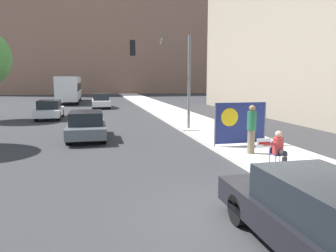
{
  "coord_description": "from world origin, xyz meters",
  "views": [
    {
      "loc": [
        -3.08,
        -5.97,
        2.98
      ],
      "look_at": [
        -0.4,
        5.87,
        1.24
      ],
      "focal_mm": 35.0,
      "sensor_mm": 36.0,
      "label": 1
    }
  ],
  "objects_px": {
    "protest_banner": "(240,123)",
    "car_on_road_midblock": "(50,110)",
    "car_on_road_nearest": "(86,125)",
    "pedestrian_behind": "(243,121)",
    "traffic_light_pole": "(167,65)",
    "seated_protester": "(279,149)",
    "car_on_road_distant": "(101,101)",
    "jogger_on_sidewalk": "(252,129)",
    "parked_car_curbside": "(320,218)",
    "city_bus_on_road": "(69,88)"
  },
  "relations": [
    {
      "from": "city_bus_on_road",
      "to": "seated_protester",
      "type": "bearing_deg",
      "value": -76.07
    },
    {
      "from": "seated_protester",
      "to": "pedestrian_behind",
      "type": "distance_m",
      "value": 5.31
    },
    {
      "from": "traffic_light_pole",
      "to": "city_bus_on_road",
      "type": "relative_size",
      "value": 0.44
    },
    {
      "from": "jogger_on_sidewalk",
      "to": "car_on_road_nearest",
      "type": "height_order",
      "value": "jogger_on_sidewalk"
    },
    {
      "from": "traffic_light_pole",
      "to": "city_bus_on_road",
      "type": "bearing_deg",
      "value": 105.47
    },
    {
      "from": "car_on_road_nearest",
      "to": "car_on_road_midblock",
      "type": "relative_size",
      "value": 1.0
    },
    {
      "from": "pedestrian_behind",
      "to": "car_on_road_distant",
      "type": "bearing_deg",
      "value": 156.34
    },
    {
      "from": "protest_banner",
      "to": "car_on_road_midblock",
      "type": "relative_size",
      "value": 0.53
    },
    {
      "from": "seated_protester",
      "to": "protest_banner",
      "type": "bearing_deg",
      "value": 87.75
    },
    {
      "from": "jogger_on_sidewalk",
      "to": "protest_banner",
      "type": "bearing_deg",
      "value": -74.42
    },
    {
      "from": "car_on_road_midblock",
      "to": "car_on_road_distant",
      "type": "bearing_deg",
      "value": 65.7
    },
    {
      "from": "traffic_light_pole",
      "to": "parked_car_curbside",
      "type": "distance_m",
      "value": 14.06
    },
    {
      "from": "pedestrian_behind",
      "to": "jogger_on_sidewalk",
      "type": "bearing_deg",
      "value": -59.82
    },
    {
      "from": "car_on_road_nearest",
      "to": "jogger_on_sidewalk",
      "type": "bearing_deg",
      "value": -41.3
    },
    {
      "from": "jogger_on_sidewalk",
      "to": "car_on_road_midblock",
      "type": "height_order",
      "value": "jogger_on_sidewalk"
    },
    {
      "from": "seated_protester",
      "to": "parked_car_curbside",
      "type": "xyz_separation_m",
      "value": [
        -2.01,
        -4.56,
        -0.11
      ]
    },
    {
      "from": "parked_car_curbside",
      "to": "car_on_road_nearest",
      "type": "xyz_separation_m",
      "value": [
        -4.0,
        12.19,
        -0.0
      ]
    },
    {
      "from": "parked_car_curbside",
      "to": "car_on_road_nearest",
      "type": "distance_m",
      "value": 12.83
    },
    {
      "from": "jogger_on_sidewalk",
      "to": "protest_banner",
      "type": "distance_m",
      "value": 1.48
    },
    {
      "from": "parked_car_curbside",
      "to": "car_on_road_nearest",
      "type": "height_order",
      "value": "parked_car_curbside"
    },
    {
      "from": "jogger_on_sidewalk",
      "to": "car_on_road_distant",
      "type": "relative_size",
      "value": 0.39
    },
    {
      "from": "parked_car_curbside",
      "to": "car_on_road_distant",
      "type": "xyz_separation_m",
      "value": [
        -2.88,
        30.26,
        0.04
      ]
    },
    {
      "from": "traffic_light_pole",
      "to": "car_on_road_midblock",
      "type": "height_order",
      "value": "traffic_light_pole"
    },
    {
      "from": "seated_protester",
      "to": "car_on_road_distant",
      "type": "xyz_separation_m",
      "value": [
        -4.89,
        25.7,
        -0.08
      ]
    },
    {
      "from": "car_on_road_midblock",
      "to": "city_bus_on_road",
      "type": "relative_size",
      "value": 0.37
    },
    {
      "from": "jogger_on_sidewalk",
      "to": "car_on_road_nearest",
      "type": "bearing_deg",
      "value": -17.46
    },
    {
      "from": "car_on_road_nearest",
      "to": "car_on_road_midblock",
      "type": "height_order",
      "value": "car_on_road_midblock"
    },
    {
      "from": "car_on_road_midblock",
      "to": "city_bus_on_road",
      "type": "bearing_deg",
      "value": 89.05
    },
    {
      "from": "protest_banner",
      "to": "car_on_road_distant",
      "type": "xyz_separation_m",
      "value": [
        -5.28,
        22.04,
        -0.4
      ]
    },
    {
      "from": "protest_banner",
      "to": "seated_protester",
      "type": "bearing_deg",
      "value": -96.09
    },
    {
      "from": "jogger_on_sidewalk",
      "to": "protest_banner",
      "type": "height_order",
      "value": "jogger_on_sidewalk"
    },
    {
      "from": "protest_banner",
      "to": "car_on_road_midblock",
      "type": "distance_m",
      "value": 16.13
    },
    {
      "from": "car_on_road_midblock",
      "to": "jogger_on_sidewalk",
      "type": "bearing_deg",
      "value": -58.32
    },
    {
      "from": "jogger_on_sidewalk",
      "to": "car_on_road_distant",
      "type": "height_order",
      "value": "jogger_on_sidewalk"
    },
    {
      "from": "protest_banner",
      "to": "pedestrian_behind",
      "type": "bearing_deg",
      "value": 60.7
    },
    {
      "from": "protest_banner",
      "to": "parked_car_curbside",
      "type": "bearing_deg",
      "value": -106.25
    },
    {
      "from": "city_bus_on_road",
      "to": "car_on_road_nearest",
      "type": "bearing_deg",
      "value": -84.55
    },
    {
      "from": "seated_protester",
      "to": "jogger_on_sidewalk",
      "type": "relative_size",
      "value": 0.65
    },
    {
      "from": "jogger_on_sidewalk",
      "to": "car_on_road_nearest",
      "type": "relative_size",
      "value": 0.42
    },
    {
      "from": "seated_protester",
      "to": "city_bus_on_road",
      "type": "bearing_deg",
      "value": 107.77
    },
    {
      "from": "traffic_light_pole",
      "to": "pedestrian_behind",
      "type": "bearing_deg",
      "value": -55.18
    },
    {
      "from": "pedestrian_behind",
      "to": "protest_banner",
      "type": "relative_size",
      "value": 0.7
    },
    {
      "from": "car_on_road_distant",
      "to": "traffic_light_pole",
      "type": "bearing_deg",
      "value": -78.58
    },
    {
      "from": "car_on_road_midblock",
      "to": "car_on_road_distant",
      "type": "distance_m",
      "value": 9.69
    },
    {
      "from": "protest_banner",
      "to": "car_on_road_distant",
      "type": "relative_size",
      "value": 0.49
    },
    {
      "from": "protest_banner",
      "to": "car_on_road_nearest",
      "type": "bearing_deg",
      "value": 148.21
    },
    {
      "from": "traffic_light_pole",
      "to": "parked_car_curbside",
      "type": "xyz_separation_m",
      "value": [
        -0.46,
        -13.72,
        -3.04
      ]
    },
    {
      "from": "traffic_light_pole",
      "to": "car_on_road_midblock",
      "type": "distance_m",
      "value": 11.06
    },
    {
      "from": "traffic_light_pole",
      "to": "car_on_road_nearest",
      "type": "xyz_separation_m",
      "value": [
        -4.46,
        -1.53,
        -3.04
      ]
    },
    {
      "from": "protest_banner",
      "to": "car_on_road_distant",
      "type": "height_order",
      "value": "protest_banner"
    }
  ]
}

